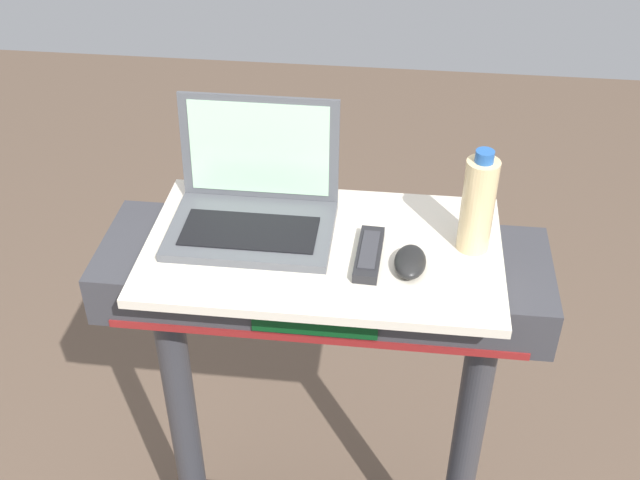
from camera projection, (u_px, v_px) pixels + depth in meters
name	position (u px, v px, depth m)	size (l,w,h in m)	color
desk_board	(323.00, 249.00, 1.55)	(0.70, 0.41, 0.02)	beige
laptop	(254.00, 203.00, 1.58)	(0.33, 0.25, 0.24)	#515459
computer_mouse	(410.00, 262.00, 1.48)	(0.06, 0.10, 0.03)	black
water_bottle	(478.00, 204.00, 1.49)	(0.06, 0.06, 0.22)	beige
tv_remote	(369.00, 254.00, 1.51)	(0.05, 0.16, 0.02)	#232326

